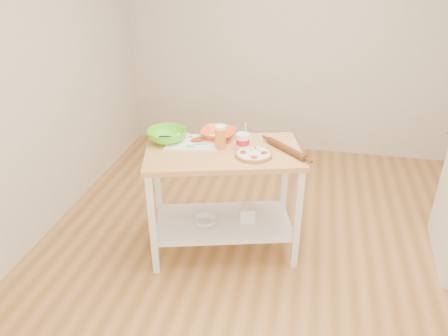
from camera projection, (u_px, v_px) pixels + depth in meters
name	position (u px, v px, depth m)	size (l,w,h in m)	color
room_shell	(282.00, 102.00, 2.89)	(4.04, 4.54, 2.74)	#B37C42
prep_island	(223.00, 180.00, 3.39)	(1.30, 0.92, 0.90)	tan
pizza	(254.00, 154.00, 3.19)	(0.27, 0.27, 0.04)	tan
cutting_board	(192.00, 142.00, 3.40)	(0.44, 0.36, 0.04)	white
spatula	(195.00, 145.00, 3.33)	(0.14, 0.10, 0.01)	#3DD2AB
knife	(171.00, 137.00, 3.46)	(0.27, 0.09, 0.01)	silver
orange_bowl	(218.00, 134.00, 3.48)	(0.27, 0.27, 0.07)	#FF5C20
green_bowl	(167.00, 136.00, 3.41)	(0.30, 0.30, 0.10)	#5EDE21
beer_pint	(220.00, 137.00, 3.28)	(0.09, 0.09, 0.18)	orange
yogurt_tub	(243.00, 141.00, 3.28)	(0.10, 0.10, 0.22)	white
rolling_pin	(286.00, 149.00, 3.25)	(0.05, 0.05, 0.41)	#5B3215
shelf_glass_bowl	(206.00, 221.00, 3.52)	(0.20, 0.20, 0.06)	silver
shelf_bin	(247.00, 214.00, 3.56)	(0.12, 0.12, 0.12)	white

